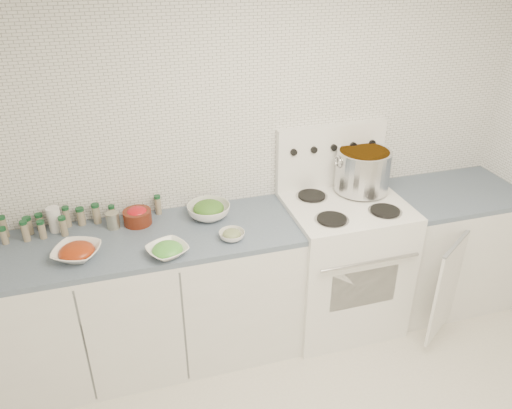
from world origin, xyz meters
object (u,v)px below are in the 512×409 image
(stove, at_px, (341,259))
(bowl_tomato, at_px, (77,252))
(bowl_snowpea, at_px, (167,250))
(stock_pot, at_px, (363,169))

(stove, xyz_separation_m, bowl_tomato, (-1.65, -0.10, 0.44))
(bowl_tomato, relative_size, bowl_snowpea, 1.14)
(stock_pot, bearing_deg, stove, -140.71)
(stove, xyz_separation_m, bowl_snowpea, (-1.17, -0.21, 0.43))
(stock_pot, bearing_deg, bowl_tomato, -172.69)
(bowl_tomato, xyz_separation_m, bowl_snowpea, (0.47, -0.11, -0.00))
(stove, relative_size, stock_pot, 3.59)
(stock_pot, xyz_separation_m, bowl_tomato, (-1.81, -0.23, -0.16))
(bowl_tomato, distance_m, bowl_snowpea, 0.49)
(stove, bearing_deg, bowl_tomato, -176.65)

